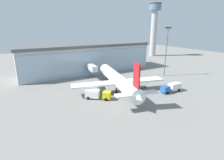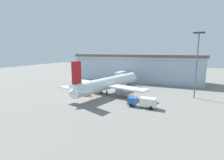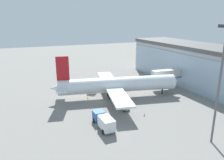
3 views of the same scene
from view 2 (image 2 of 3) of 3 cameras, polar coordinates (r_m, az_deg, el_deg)
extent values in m
plane|color=gray|center=(55.32, -3.37, -5.74)|extent=(240.00, 240.00, 0.00)
cube|color=#B5B5B5|center=(86.20, 7.94, 3.69)|extent=(59.90, 17.06, 11.56)
cube|color=#9DB4C8|center=(79.19, 6.52, 2.77)|extent=(58.10, 2.83, 10.40)
cube|color=#565656|center=(85.77, 8.04, 7.94)|extent=(61.10, 17.41, 1.20)
cube|color=beige|center=(77.69, 3.89, 2.11)|extent=(3.25, 13.57, 2.40)
cube|color=#194799|center=(77.84, 3.88, 1.35)|extent=(3.30, 13.57, 0.30)
cylinder|color=#4C4C51|center=(82.61, 5.41, 0.57)|extent=(0.70, 0.70, 3.25)
cylinder|color=#59595E|center=(58.91, 25.86, 3.92)|extent=(0.36, 0.36, 19.54)
cube|color=#333338|center=(58.90, 26.61, 13.65)|extent=(3.20, 0.40, 0.50)
cylinder|color=white|center=(59.72, -1.07, -0.99)|extent=(10.06, 31.92, 4.05)
cone|color=white|center=(72.75, 6.58, 0.89)|extent=(4.55, 3.72, 4.05)
cone|color=white|center=(48.42, -12.63, -3.80)|extent=(4.35, 4.63, 3.65)
cube|color=white|center=(58.58, -2.01, -1.62)|extent=(30.15, 9.86, 0.50)
cube|color=white|center=(48.92, -11.77, -2.89)|extent=(11.26, 4.47, 0.30)
cube|color=red|center=(48.48, -11.51, 2.38)|extent=(0.97, 3.21, 6.13)
cylinder|color=gray|center=(62.84, -5.78, -2.13)|extent=(2.67, 3.54, 2.10)
cylinder|color=gray|center=(55.99, 2.88, -3.57)|extent=(2.67, 3.54, 2.10)
cylinder|color=black|center=(59.10, -3.53, -3.93)|extent=(0.50, 0.50, 1.60)
cylinder|color=black|center=(57.61, -1.67, -4.28)|extent=(0.50, 0.50, 1.60)
cylinder|color=black|center=(70.71, 5.32, -1.67)|extent=(0.40, 0.40, 1.60)
cube|color=yellow|center=(58.93, -9.22, -3.48)|extent=(3.09, 3.09, 1.90)
cube|color=white|center=(62.82, -10.38, -2.55)|extent=(4.51, 4.19, 2.20)
cylinder|color=black|center=(59.48, -8.18, -4.27)|extent=(0.89, 0.79, 0.90)
cylinder|color=black|center=(58.84, -10.21, -4.48)|extent=(0.89, 0.79, 0.90)
cylinder|color=black|center=(64.30, -9.66, -3.25)|extent=(0.89, 0.79, 0.90)
cylinder|color=black|center=(63.71, -11.55, -3.43)|extent=(0.89, 0.79, 0.90)
cube|color=#2659A5|center=(47.21, 6.65, -6.77)|extent=(2.28, 2.28, 1.90)
cube|color=white|center=(46.20, 11.68, -7.09)|extent=(4.08, 2.35, 2.20)
cylinder|color=black|center=(46.48, 6.23, -8.25)|extent=(0.91, 0.33, 0.90)
cylinder|color=black|center=(48.49, 7.00, -7.50)|extent=(0.91, 0.33, 0.90)
cylinder|color=black|center=(45.32, 12.60, -8.91)|extent=(0.91, 0.33, 0.90)
cylinder|color=black|center=(47.39, 13.10, -8.10)|extent=(0.91, 0.33, 0.90)
cube|color=gray|center=(55.21, 5.72, -5.25)|extent=(3.09, 2.19, 0.16)
cylinder|color=black|center=(55.87, 6.95, -5.41)|extent=(0.46, 0.22, 0.44)
cylinder|color=gray|center=(55.66, 6.96, -4.59)|extent=(0.08, 0.08, 0.90)
cylinder|color=black|center=(54.49, 6.80, -5.80)|extent=(0.46, 0.22, 0.44)
cylinder|color=gray|center=(54.27, 6.82, -4.96)|extent=(0.08, 0.08, 0.90)
cylinder|color=black|center=(56.11, 4.66, -5.30)|extent=(0.46, 0.22, 0.44)
cylinder|color=gray|center=(55.90, 4.67, -4.48)|extent=(0.08, 0.08, 0.90)
cylinder|color=black|center=(54.74, 4.45, -5.69)|extent=(0.46, 0.22, 0.44)
cylinder|color=gray|center=(54.52, 4.47, -4.85)|extent=(0.08, 0.08, 0.90)
cone|color=orange|center=(54.53, -6.66, -5.72)|extent=(0.36, 0.36, 0.55)
cone|color=orange|center=(56.63, 11.23, -5.26)|extent=(0.36, 0.36, 0.55)
camera|label=1|loc=(53.88, -60.08, 10.43)|focal=28.00mm
camera|label=3|loc=(39.56, 67.51, 13.04)|focal=35.00mm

